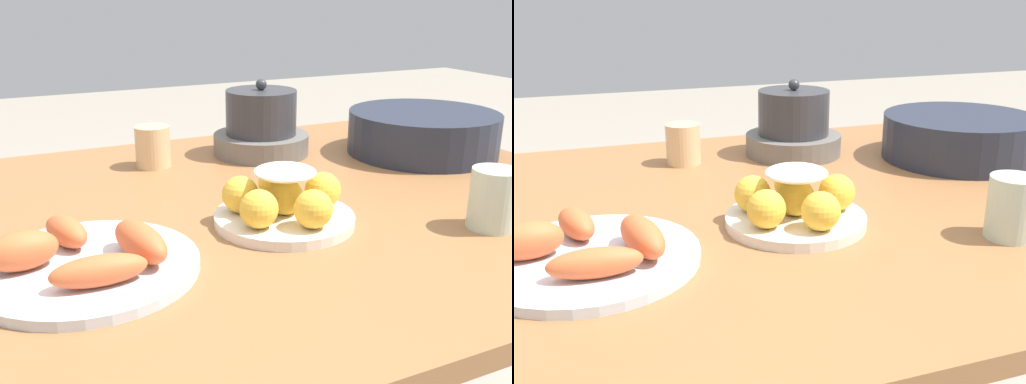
% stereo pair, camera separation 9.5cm
% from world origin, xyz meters
% --- Properties ---
extents(dining_table, '(1.42, 0.99, 0.77)m').
position_xyz_m(dining_table, '(0.00, 0.00, 0.68)').
color(dining_table, '#936038').
rests_on(dining_table, ground_plane).
extents(cake_plate, '(0.22, 0.22, 0.09)m').
position_xyz_m(cake_plate, '(0.05, -0.10, 0.81)').
color(cake_plate, silver).
rests_on(cake_plate, dining_table).
extents(serving_bowl, '(0.32, 0.32, 0.09)m').
position_xyz_m(serving_bowl, '(0.52, 0.14, 0.82)').
color(serving_bowl, '#232838').
rests_on(serving_bowl, dining_table).
extents(seafood_platter, '(0.29, 0.29, 0.06)m').
position_xyz_m(seafood_platter, '(-0.26, -0.14, 0.79)').
color(seafood_platter, silver).
rests_on(seafood_platter, dining_table).
extents(cup_near, '(0.07, 0.07, 0.09)m').
position_xyz_m(cup_near, '(0.33, -0.25, 0.82)').
color(cup_near, beige).
rests_on(cup_near, dining_table).
extents(cup_far, '(0.07, 0.07, 0.08)m').
position_xyz_m(cup_far, '(-0.04, 0.29, 0.82)').
color(cup_far, '#DBB27F').
rests_on(cup_far, dining_table).
extents(warming_pot, '(0.21, 0.21, 0.16)m').
position_xyz_m(warming_pot, '(0.20, 0.29, 0.84)').
color(warming_pot, '#66605B').
rests_on(warming_pot, dining_table).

